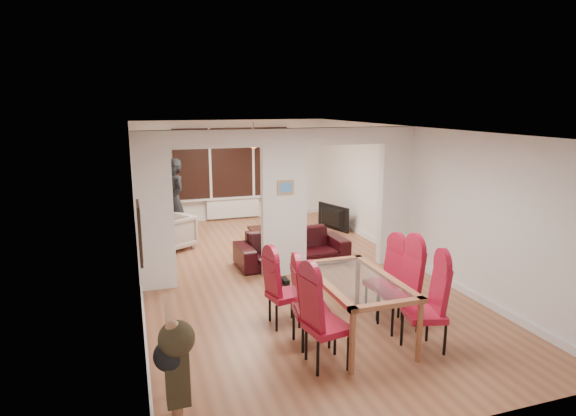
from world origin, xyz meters
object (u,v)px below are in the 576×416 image
dining_chair_ra (425,308)px  dining_chair_la (327,320)px  dining_chair_lc (284,290)px  dining_chair_rc (383,280)px  dining_chair_lb (311,304)px  sofa (292,247)px  coffee_table (273,232)px  dining_chair_rb (399,288)px  dining_table (355,307)px  bowl (268,226)px  armchair (171,232)px  bottle (279,221)px  person (174,201)px  television (330,218)px

dining_chair_ra → dining_chair_la: bearing=-168.4°
dining_chair_lc → dining_chair_rc: bearing=-17.6°
dining_chair_lb → dining_chair_rc: bearing=29.3°
dining_chair_la → sofa: size_ratio=0.53×
dining_chair_lc → coffee_table: dining_chair_lc is taller
dining_chair_la → dining_chair_lc: bearing=87.1°
dining_chair_rb → sofa: bearing=100.1°
dining_chair_ra → sofa: 3.73m
dining_chair_la → coffee_table: dining_chair_la is taller
dining_table → sofa: bearing=86.8°
dining_chair_lb → bowl: size_ratio=5.36×
dining_chair_la → dining_chair_rb: size_ratio=0.99×
sofa → coffee_table: size_ratio=1.95×
armchair → bowl: size_ratio=3.99×
dining_chair_lb → bottle: size_ratio=4.20×
dining_chair_rb → person: bearing=116.4°
dining_chair_rb → coffee_table: (-0.31, 4.89, -0.45)m
dining_chair_rc → bottle: 4.48m
dining_table → dining_chair_ra: dining_chair_ra is taller
person → bowl: size_ratio=9.23×
dining_chair_rc → bowl: dining_chair_rc is taller
dining_chair_ra → dining_chair_rb: dining_chair_rb is taller
sofa → armchair: 2.69m
bowl → dining_chair_rb: bearing=-85.1°
bottle → bowl: size_ratio=1.28×
dining_chair_lc → dining_chair_ra: (1.42, -1.22, 0.06)m
armchair → dining_chair_ra: bearing=-4.8°
dining_chair_lb → coffee_table: dining_chair_lb is taller
dining_chair_lc → person: bearing=90.3°
dining_chair_ra → coffee_table: size_ratio=1.03×
dining_chair_ra → bowl: (-0.41, 5.58, -0.29)m
armchair → coffee_table: (2.29, 0.18, -0.24)m
dining_table → sofa: 3.09m
coffee_table → bowl: (-0.11, 0.06, 0.15)m
dining_chair_la → dining_chair_lb: (0.01, 0.53, -0.03)m
person → television: size_ratio=1.76×
dining_chair_rc → bowl: size_ratio=5.27×
dining_chair_ra → coffee_table: 5.55m
dining_chair_la → bottle: (1.11, 5.51, -0.19)m
dining_table → dining_chair_rc: dining_chair_rc is taller
dining_chair_la → bowl: (0.86, 5.53, -0.29)m
dining_chair_lc → dining_chair_rb: (1.43, -0.59, 0.07)m
dining_chair_la → armchair: bearing=94.0°
dining_chair_rb → bottle: 4.94m
dining_chair_lb → sofa: 3.21m
dining_chair_lb → sofa: bearing=83.8°
dining_chair_la → coffee_table: (0.97, 5.47, -0.44)m
dining_chair_rb → dining_chair_lb: bearing=-176.8°
dining_chair_rc → dining_chair_lb: bearing=-166.2°
dining_chair_lc → television: (2.62, 4.53, -0.20)m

